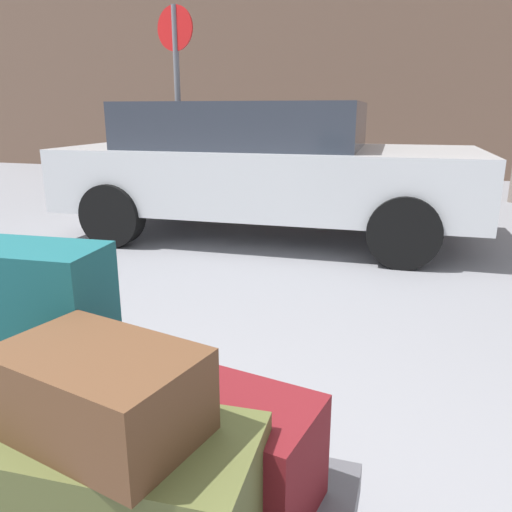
{
  "coord_description": "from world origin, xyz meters",
  "views": [
    {
      "loc": [
        0.67,
        -0.94,
        1.33
      ],
      "look_at": [
        0.0,
        1.2,
        0.69
      ],
      "focal_mm": 35.5,
      "sensor_mm": 36.0,
      "label": 1
    }
  ],
  "objects_px": {
    "duffel_bag_brown_topmost_pile": "(100,392)",
    "duffel_bag_olive_stacked_top": "(110,497)",
    "suitcase_teal_rear_right": "(40,357)",
    "no_parking_sign": "(178,93)",
    "duffel_bag_maroon_front_right": "(203,440)",
    "parked_car": "(263,166)"
  },
  "relations": [
    {
      "from": "parked_car",
      "to": "no_parking_sign",
      "type": "relative_size",
      "value": 1.75
    },
    {
      "from": "duffel_bag_brown_topmost_pile",
      "to": "duffel_bag_olive_stacked_top",
      "type": "bearing_deg",
      "value": 46.58
    },
    {
      "from": "no_parking_sign",
      "to": "duffel_bag_olive_stacked_top",
      "type": "bearing_deg",
      "value": -66.21
    },
    {
      "from": "suitcase_teal_rear_right",
      "to": "duffel_bag_brown_topmost_pile",
      "type": "distance_m",
      "value": 0.48
    },
    {
      "from": "suitcase_teal_rear_right",
      "to": "duffel_bag_brown_topmost_pile",
      "type": "xyz_separation_m",
      "value": [
        0.38,
        -0.27,
        0.11
      ]
    },
    {
      "from": "suitcase_teal_rear_right",
      "to": "duffel_bag_brown_topmost_pile",
      "type": "bearing_deg",
      "value": -38.76
    },
    {
      "from": "duffel_bag_maroon_front_right",
      "to": "duffel_bag_brown_topmost_pile",
      "type": "distance_m",
      "value": 0.41
    },
    {
      "from": "duffel_bag_brown_topmost_pile",
      "to": "no_parking_sign",
      "type": "xyz_separation_m",
      "value": [
        -2.19,
        4.96,
        0.76
      ]
    },
    {
      "from": "no_parking_sign",
      "to": "parked_car",
      "type": "bearing_deg",
      "value": -21.81
    },
    {
      "from": "suitcase_teal_rear_right",
      "to": "duffel_bag_brown_topmost_pile",
      "type": "height_order",
      "value": "suitcase_teal_rear_right"
    },
    {
      "from": "duffel_bag_olive_stacked_top",
      "to": "duffel_bag_brown_topmost_pile",
      "type": "distance_m",
      "value": 0.26
    },
    {
      "from": "duffel_bag_maroon_front_right",
      "to": "parked_car",
      "type": "distance_m",
      "value": 4.34
    },
    {
      "from": "duffel_bag_brown_topmost_pile",
      "to": "no_parking_sign",
      "type": "height_order",
      "value": "no_parking_sign"
    },
    {
      "from": "duffel_bag_olive_stacked_top",
      "to": "no_parking_sign",
      "type": "distance_m",
      "value": 5.52
    },
    {
      "from": "suitcase_teal_rear_right",
      "to": "no_parking_sign",
      "type": "height_order",
      "value": "no_parking_sign"
    },
    {
      "from": "suitcase_teal_rear_right",
      "to": "parked_car",
      "type": "distance_m",
      "value": 4.25
    },
    {
      "from": "suitcase_teal_rear_right",
      "to": "parked_car",
      "type": "bearing_deg",
      "value": 93.98
    },
    {
      "from": "suitcase_teal_rear_right",
      "to": "no_parking_sign",
      "type": "bearing_deg",
      "value": 107.0
    },
    {
      "from": "suitcase_teal_rear_right",
      "to": "duffel_bag_maroon_front_right",
      "type": "height_order",
      "value": "suitcase_teal_rear_right"
    },
    {
      "from": "duffel_bag_maroon_front_right",
      "to": "parked_car",
      "type": "bearing_deg",
      "value": 114.97
    },
    {
      "from": "no_parking_sign",
      "to": "duffel_bag_brown_topmost_pile",
      "type": "bearing_deg",
      "value": -66.21
    },
    {
      "from": "suitcase_teal_rear_right",
      "to": "duffel_bag_maroon_front_right",
      "type": "xyz_separation_m",
      "value": [
        0.49,
        0.01,
        -0.18
      ]
    }
  ]
}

